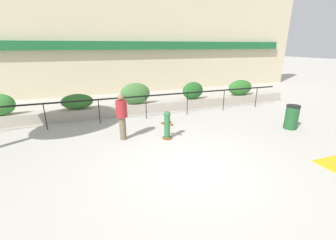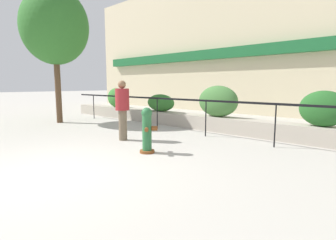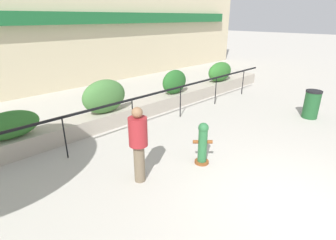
% 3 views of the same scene
% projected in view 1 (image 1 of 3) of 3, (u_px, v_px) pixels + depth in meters
% --- Properties ---
extents(ground_plane, '(120.00, 120.00, 0.00)m').
position_uv_depth(ground_plane, '(190.00, 169.00, 6.44)').
color(ground_plane, '#B2ADA3').
extents(building_facade, '(30.00, 1.36, 8.00)m').
position_uv_depth(building_facade, '(119.00, 36.00, 15.88)').
color(building_facade, beige).
rests_on(building_facade, ground).
extents(planter_wall_low, '(18.00, 0.70, 0.50)m').
position_uv_depth(planter_wall_low, '(141.00, 108.00, 11.72)').
color(planter_wall_low, '#ADA393').
rests_on(planter_wall_low, ground).
extents(fence_railing_segment, '(15.00, 0.05, 1.15)m').
position_uv_depth(fence_railing_segment, '(146.00, 98.00, 10.50)').
color(fence_railing_segment, black).
rests_on(fence_railing_segment, ground).
extents(hedge_bush_1, '(1.44, 0.61, 0.71)m').
position_uv_depth(hedge_bush_1, '(77.00, 102.00, 10.54)').
color(hedge_bush_1, '#2D6B28').
rests_on(hedge_bush_1, planter_wall_low).
extents(hedge_bush_2, '(1.52, 0.70, 1.08)m').
position_uv_depth(hedge_bush_2, '(135.00, 94.00, 11.38)').
color(hedge_bush_2, '#427538').
rests_on(hedge_bush_2, planter_wall_low).
extents(hedge_bush_3, '(1.21, 0.59, 0.96)m').
position_uv_depth(hedge_bush_3, '(193.00, 91.00, 12.45)').
color(hedge_bush_3, '#235B23').
rests_on(hedge_bush_3, planter_wall_low).
extents(hedge_bush_4, '(1.57, 0.70, 0.91)m').
position_uv_depth(hedge_bush_4, '(240.00, 88.00, 13.47)').
color(hedge_bush_4, '#2D6B28').
rests_on(hedge_bush_4, planter_wall_low).
extents(fire_hydrant, '(0.50, 0.50, 1.08)m').
position_uv_depth(fire_hydrant, '(167.00, 125.00, 8.36)').
color(fire_hydrant, brown).
rests_on(fire_hydrant, ground).
extents(pedestrian, '(0.56, 0.56, 1.73)m').
position_uv_depth(pedestrian, '(122.00, 114.00, 8.16)').
color(pedestrian, brown).
rests_on(pedestrian, ground).
extents(trash_bin, '(0.55, 0.55, 1.01)m').
position_uv_depth(trash_bin, '(292.00, 117.00, 9.41)').
color(trash_bin, '#1E5128').
rests_on(trash_bin, ground).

